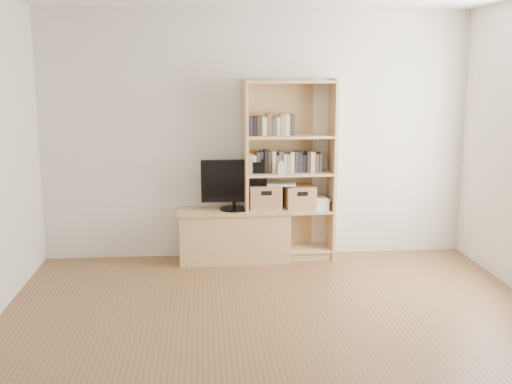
{
  "coord_description": "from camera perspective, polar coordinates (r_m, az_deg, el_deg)",
  "views": [
    {
      "loc": [
        -0.56,
        -4.22,
        1.99
      ],
      "look_at": [
        -0.06,
        1.9,
        0.8
      ],
      "focal_mm": 45.0,
      "sensor_mm": 36.0,
      "label": 1
    }
  ],
  "objects": [
    {
      "name": "books_row_upper",
      "position": [
        6.63,
        1.17,
        5.94
      ],
      "size": [
        0.39,
        0.17,
        0.2
      ],
      "primitive_type": "cube",
      "rotation": [
        0.0,
        0.0,
        0.07
      ],
      "color": "#A17A57",
      "rests_on": "bookshelf"
    },
    {
      "name": "laptop",
      "position": [
        6.69,
        2.28,
        0.73
      ],
      "size": [
        0.32,
        0.24,
        0.02
      ],
      "primitive_type": "cube",
      "rotation": [
        0.0,
        0.0,
        -0.13
      ],
      "color": "silver",
      "rests_on": "basket_left"
    },
    {
      "name": "front_wall",
      "position": [
        1.94,
        12.71,
        -10.11
      ],
      "size": [
        4.5,
        0.02,
        2.6
      ],
      "primitive_type": "cube",
      "color": "silver",
      "rests_on": "floor"
    },
    {
      "name": "basket_right",
      "position": [
        6.77,
        3.91,
        -0.51
      ],
      "size": [
        0.33,
        0.28,
        0.25
      ],
      "primitive_type": "cube",
      "rotation": [
        0.0,
        0.0,
        0.09
      ],
      "color": "#A27449",
      "rests_on": "bookshelf"
    },
    {
      "name": "bookshelf",
      "position": [
        6.7,
        2.96,
        1.94
      ],
      "size": [
        0.96,
        0.38,
        1.89
      ],
      "primitive_type": "cube",
      "rotation": [
        0.0,
        0.0,
        0.04
      ],
      "color": "tan",
      "rests_on": "floor"
    },
    {
      "name": "floor",
      "position": [
        4.7,
        2.68,
        -14.11
      ],
      "size": [
        4.5,
        5.0,
        0.01
      ],
      "primitive_type": "cube",
      "color": "brown",
      "rests_on": "ground"
    },
    {
      "name": "books_row_mid",
      "position": [
        6.71,
        2.94,
        2.63
      ],
      "size": [
        0.75,
        0.2,
        0.2
      ],
      "primitive_type": "cube",
      "rotation": [
        0.0,
        0.0,
        0.07
      ],
      "color": "#A17A57",
      "rests_on": "bookshelf"
    },
    {
      "name": "basket_left",
      "position": [
        6.7,
        0.82,
        -0.52
      ],
      "size": [
        0.33,
        0.27,
        0.27
      ],
      "primitive_type": "cube",
      "rotation": [
        0.0,
        0.0,
        0.01
      ],
      "color": "#A27449",
      "rests_on": "bookshelf"
    },
    {
      "name": "television",
      "position": [
        6.62,
        -1.98,
        0.67
      ],
      "size": [
        0.68,
        0.07,
        0.53
      ],
      "primitive_type": "cube",
      "rotation": [
        0.0,
        0.0,
        0.02
      ],
      "color": "black",
      "rests_on": "tv_stand"
    },
    {
      "name": "tv_stand",
      "position": [
        6.74,
        -1.95,
        -3.94
      ],
      "size": [
        1.14,
        0.45,
        0.52
      ],
      "primitive_type": "cube",
      "rotation": [
        0.0,
        0.0,
        0.02
      ],
      "color": "tan",
      "rests_on": "floor"
    },
    {
      "name": "back_wall",
      "position": [
        6.78,
        0.06,
        5.08
      ],
      "size": [
        4.5,
        0.02,
        2.6
      ],
      "primitive_type": "cube",
      "color": "silver",
      "rests_on": "floor"
    },
    {
      "name": "magazine_stack",
      "position": [
        6.82,
        5.63,
        -1.06
      ],
      "size": [
        0.18,
        0.24,
        0.11
      ],
      "primitive_type": "cube",
      "rotation": [
        0.0,
        0.0,
        0.05
      ],
      "color": "silver",
      "rests_on": "bookshelf"
    },
    {
      "name": "baby_monitor",
      "position": [
        6.57,
        2.22,
        2.08
      ],
      "size": [
        0.06,
        0.05,
        0.11
      ],
      "primitive_type": "cube",
      "rotation": [
        0.0,
        0.0,
        -0.18
      ],
      "color": "white",
      "rests_on": "bookshelf"
    }
  ]
}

